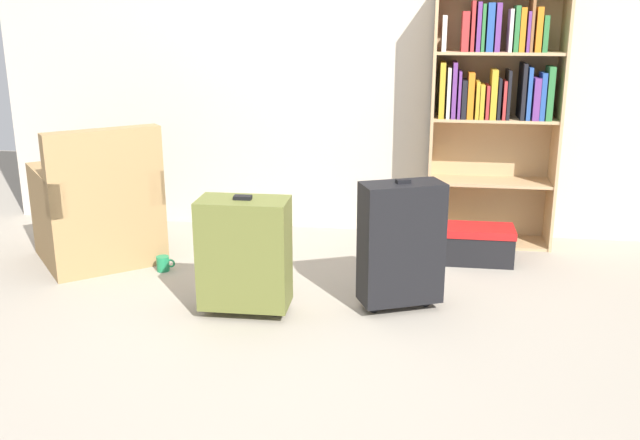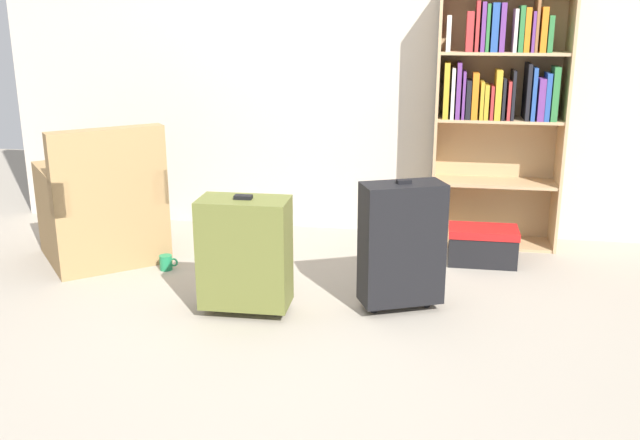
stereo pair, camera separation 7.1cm
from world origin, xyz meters
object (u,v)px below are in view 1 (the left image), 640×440
at_px(armchair, 99,213).
at_px(suitcase_black, 401,243).
at_px(suitcase_olive, 245,253).
at_px(bookshelf, 494,98).
at_px(mug, 163,264).
at_px(storage_box, 479,243).

xyz_separation_m(armchair, suitcase_black, (1.97, -0.52, 0.06)).
relative_size(suitcase_olive, suitcase_black, 0.90).
bearing_deg(bookshelf, mug, -156.44).
height_order(armchair, suitcase_black, armchair).
height_order(armchair, suitcase_olive, armchair).
bearing_deg(storage_box, suitcase_black, -120.01).
bearing_deg(bookshelf, suitcase_olive, -133.41).
distance_m(bookshelf, armchair, 2.73).
bearing_deg(mug, armchair, 163.00).
bearing_deg(bookshelf, armchair, -163.47).
bearing_deg(mug, suitcase_olive, -39.59).
height_order(mug, suitcase_black, suitcase_black).
relative_size(bookshelf, suitcase_black, 2.38).
height_order(bookshelf, mug, bookshelf).
relative_size(bookshelf, armchair, 1.77).
height_order(bookshelf, storage_box, bookshelf).
bearing_deg(suitcase_black, suitcase_olive, -167.50).
relative_size(mug, suitcase_black, 0.16).
bearing_deg(suitcase_olive, suitcase_black, 12.50).
bearing_deg(suitcase_olive, armchair, 148.53).
relative_size(armchair, storage_box, 2.24).
xyz_separation_m(storage_box, suitcase_black, (-0.48, -0.84, 0.25)).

